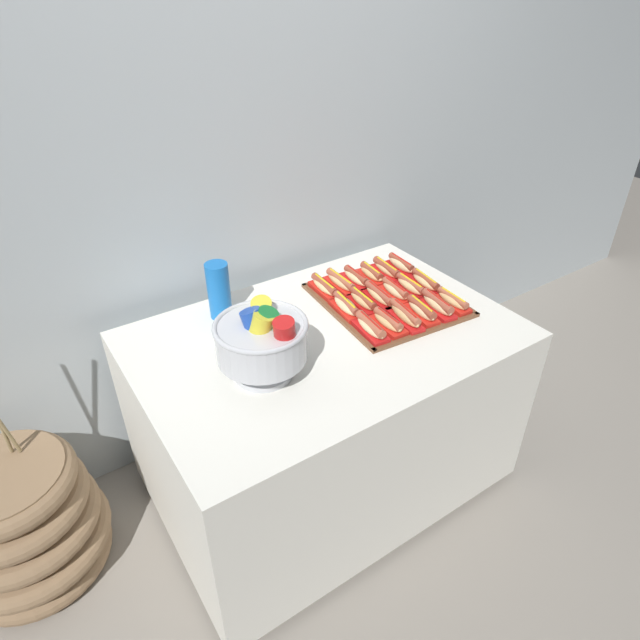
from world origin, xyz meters
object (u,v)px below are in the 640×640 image
hot_dog_15 (372,274)px  hot_dog_8 (379,296)px  hot_dog_2 (405,316)px  hot_dog_6 (346,306)px  hot_dog_9 (395,291)px  hot_dog_11 (425,282)px  hot_dog_0 (371,327)px  hot_dog_14 (356,278)px  buffet_table (326,408)px  cup_stack (219,291)px  hot_dog_17 (401,265)px  punch_bowl (262,339)px  hot_dog_12 (324,287)px  hot_dog_13 (341,282)px  serving_tray (387,300)px  hot_dog_16 (386,270)px  hot_dog_4 (437,305)px  hot_dog_1 (388,322)px  hot_dog_3 (421,310)px  floor_vase (23,522)px  hot_dog_5 (453,301)px  hot_dog_10 (410,287)px  hot_dog_7 (363,301)px

hot_dog_15 → hot_dog_8: bearing=-119.1°
hot_dog_2 → hot_dog_6: hot_dog_2 is taller
hot_dog_9 → hot_dog_11: (0.15, -0.01, -0.00)m
hot_dog_2 → hot_dog_9: 0.18m
hot_dog_0 → hot_dog_14: hot_dog_0 is taller
buffet_table → hot_dog_14: size_ratio=7.89×
hot_dog_6 → cup_stack: size_ratio=0.79×
hot_dog_11 → hot_dog_17: bearing=85.3°
hot_dog_15 → punch_bowl: size_ratio=0.54×
hot_dog_12 → hot_dog_13: 0.08m
serving_tray → hot_dog_16: (0.13, 0.16, 0.03)m
hot_dog_17 → cup_stack: bearing=171.7°
hot_dog_9 → hot_dog_4: bearing=-70.2°
hot_dog_1 → cup_stack: cup_stack is taller
hot_dog_14 → hot_dog_6: bearing=-136.9°
hot_dog_12 → hot_dog_14: bearing=-4.7°
hot_dog_3 → hot_dog_14: 0.34m
hot_dog_17 → hot_dog_16: bearing=175.3°
hot_dog_4 → hot_dog_15: size_ratio=1.13×
floor_vase → hot_dog_9: bearing=-8.3°
hot_dog_5 → hot_dog_2: bearing=175.3°
floor_vase → hot_dog_10: 1.66m
hot_dog_12 → cup_stack: bearing=168.4°
hot_dog_4 → hot_dog_16: bearing=85.3°
floor_vase → hot_dog_16: bearing=-2.0°
hot_dog_11 → hot_dog_9: bearing=175.3°
hot_dog_1 → punch_bowl: size_ratio=0.55×
hot_dog_3 → hot_dog_13: hot_dog_3 is taller
hot_dog_10 → hot_dog_11: (0.07, -0.01, -0.00)m
hot_dog_2 → hot_dog_16: size_ratio=1.08×
hot_dog_9 → hot_dog_17: bearing=43.1°
hot_dog_7 → hot_dog_10: (0.22, -0.02, 0.00)m
hot_dog_0 → hot_dog_17: 0.50m
hot_dog_1 → hot_dog_15: bearing=60.9°
hot_dog_5 → hot_dog_8: bearing=139.1°
hot_dog_6 → hot_dog_15: (0.24, 0.15, 0.00)m
hot_dog_0 → cup_stack: 0.57m
hot_dog_3 → hot_dog_10: bearing=60.9°
hot_dog_13 → hot_dog_16: same height
hot_dog_2 → hot_dog_5: size_ratio=1.16×
hot_dog_3 → hot_dog_9: size_ratio=1.04×
hot_dog_6 → hot_dog_11: 0.38m
hot_dog_1 → hot_dog_5: (0.30, -0.02, 0.00)m
hot_dog_7 → punch_bowl: punch_bowl is taller
hot_dog_3 → floor_vase: bearing=165.4°
hot_dog_0 → hot_dog_10: same height
hot_dog_3 → hot_dog_2: bearing=175.3°
floor_vase → hot_dog_9: floor_vase is taller
hot_dog_13 → hot_dog_15: 0.15m
hot_dog_11 → hot_dog_0: bearing=-160.9°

